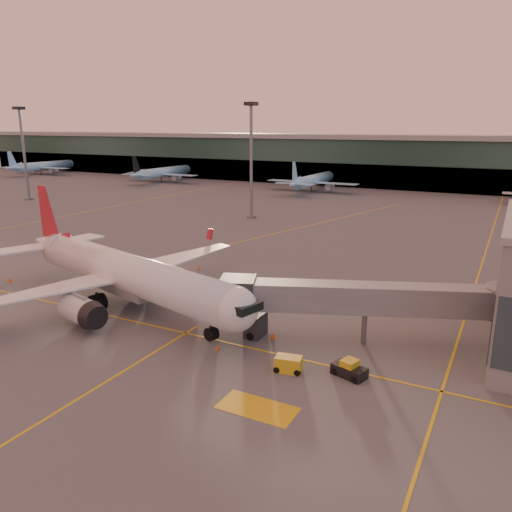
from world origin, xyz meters
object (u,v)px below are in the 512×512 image
at_px(gpu_cart, 288,364).
at_px(pushback_tug, 349,370).
at_px(main_airplane, 122,273).
at_px(catering_truck, 166,280).

xyz_separation_m(gpu_cart, pushback_tug, (4.92, 1.61, -0.06)).
distance_m(main_airplane, catering_truck, 5.89).
bearing_deg(catering_truck, gpu_cart, -10.85).
relative_size(main_airplane, catering_truck, 7.77).
xyz_separation_m(main_airplane, pushback_tug, (28.63, -4.11, -3.53)).
distance_m(catering_truck, pushback_tug, 27.87).
bearing_deg(catering_truck, pushback_tug, -3.32).
bearing_deg(gpu_cart, catering_truck, 142.54).
bearing_deg(gpu_cart, main_airplane, 155.72).
relative_size(main_airplane, pushback_tug, 12.89).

